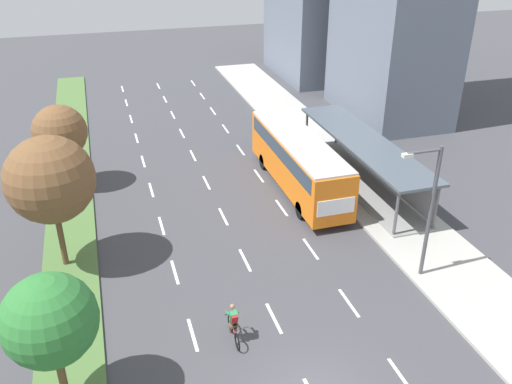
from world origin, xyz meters
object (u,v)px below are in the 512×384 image
Objects in this scene: median_tree_second at (50,180)px; streetlight at (428,205)px; cyclist at (234,324)px; median_tree_third at (60,132)px; bus_shelter at (366,157)px; bus at (298,158)px; median_tree_nearest at (50,321)px.

streetlight is (15.90, -5.77, -0.76)m from median_tree_second.
cyclist is 0.35× the size of median_tree_third.
streetlight reaches higher than bus_shelter.
bus_shelter is 16.13m from cyclist.
bus_shelter is at bearing -8.29° from bus.
cyclist is 17.68m from median_tree_third.
bus_shelter is at bearing 44.46° from cyclist.
median_tree_second is at bearing 90.83° from median_tree_nearest.
cyclist is 7.20m from median_tree_nearest.
median_tree_second is at bearing -161.83° from bus.
median_tree_nearest reaches higher than median_tree_third.
cyclist is (-7.21, -11.90, -1.28)m from bus.
median_tree_second reaches higher than bus.
median_tree_second is at bearing 160.04° from streetlight.
median_tree_nearest is at bearing -135.56° from bus.
bus is at bearing 101.91° from streetlight.
median_tree_third is 21.51m from streetlight.
streetlight is at bearing -78.09° from bus.
bus_shelter is 10.09m from streetlight.
bus is 2.17× the size of median_tree_third.
median_tree_second is at bearing -167.83° from bus_shelter.
median_tree_third is (-17.91, 4.95, 1.82)m from bus_shelter.
median_tree_nearest is at bearing -89.91° from median_tree_third.
bus_shelter is 2.08× the size of streetlight.
median_tree_third is (-6.42, 16.22, 2.89)m from cyclist.
bus is (-4.28, 0.62, 0.20)m from bus_shelter.
median_tree_second is at bearing 131.42° from cyclist.
bus is 14.39m from median_tree_third.
median_tree_second reaches higher than bus_shelter.
median_tree_nearest is (-6.39, -1.44, 2.98)m from cyclist.
median_tree_second reaches higher than median_tree_third.
median_tree_nearest is at bearing -169.03° from streetlight.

